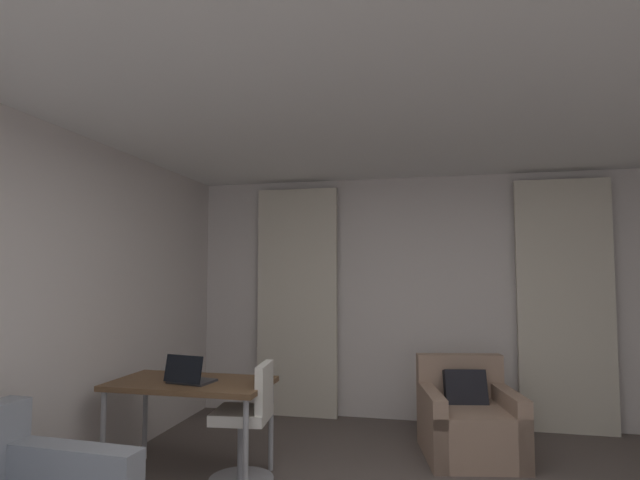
{
  "coord_description": "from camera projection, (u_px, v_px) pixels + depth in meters",
  "views": [
    {
      "loc": [
        0.09,
        -2.51,
        1.54
      ],
      "look_at": [
        -0.78,
        1.39,
        1.82
      ],
      "focal_mm": 28.17,
      "sensor_mm": 36.0,
      "label": 1
    }
  ],
  "objects": [
    {
      "name": "armchair",
      "position": [
        469.0,
        423.0,
        4.28
      ],
      "size": [
        0.9,
        0.93,
        0.81
      ],
      "color": "#997A66",
      "rests_on": "ground"
    },
    {
      "name": "desk",
      "position": [
        191.0,
        389.0,
        3.86
      ],
      "size": [
        1.21,
        0.66,
        0.73
      ],
      "color": "brown",
      "rests_on": "ground"
    },
    {
      "name": "laptop",
      "position": [
        189.0,
        377.0,
        3.78
      ],
      "size": [
        0.36,
        0.3,
        0.22
      ],
      "color": "#2D2D33",
      "rests_on": "desk"
    },
    {
      "name": "ceiling",
      "position": [
        411.0,
        59.0,
        2.54
      ],
      "size": [
        5.12,
        6.12,
        0.06
      ],
      "primitive_type": "cube",
      "color": "white",
      "rests_on": "wall_left"
    },
    {
      "name": "wall_window",
      "position": [
        424.0,
        297.0,
        5.4
      ],
      "size": [
        5.12,
        0.06,
        2.6
      ],
      "color": "silver",
      "rests_on": "ground"
    },
    {
      "name": "desk_chair",
      "position": [
        247.0,
        430.0,
        3.72
      ],
      "size": [
        0.48,
        0.48,
        0.88
      ],
      "color": "gray",
      "rests_on": "ground"
    },
    {
      "name": "curtain_left_panel",
      "position": [
        297.0,
        301.0,
        5.56
      ],
      "size": [
        0.9,
        0.06,
        2.5
      ],
      "color": "beige",
      "rests_on": "ground"
    },
    {
      "name": "curtain_right_panel",
      "position": [
        565.0,
        304.0,
        4.97
      ],
      "size": [
        0.9,
        0.06,
        2.5
      ],
      "color": "beige",
      "rests_on": "ground"
    }
  ]
}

